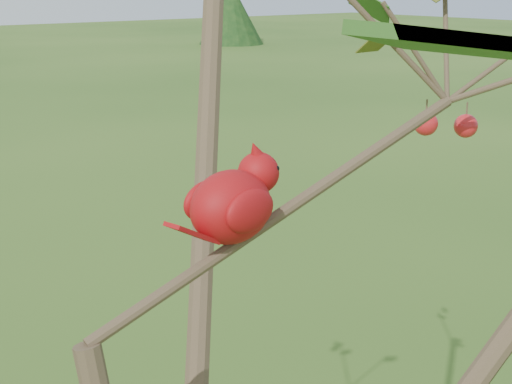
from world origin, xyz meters
TOP-DOWN VIEW (x-y plane):
  - crabapple_tree at (0.03, -0.02)m, footprint 2.35×2.05m
  - cardinal at (0.16, 0.08)m, footprint 0.21×0.12m

SIDE VIEW (x-z plane):
  - cardinal at x=0.16m, z-range 2.03..2.17m
  - crabapple_tree at x=0.03m, z-range 0.65..3.60m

